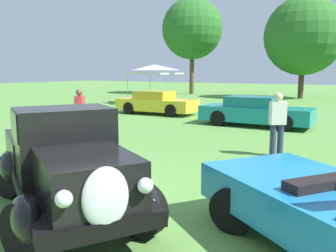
# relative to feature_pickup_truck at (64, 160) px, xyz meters

# --- Properties ---
(ground_plane) EXTENTS (120.00, 120.00, 0.00)m
(ground_plane) POSITION_rel_feature_pickup_truck_xyz_m (-0.01, 0.61, -0.86)
(ground_plane) COLOR #568C3D
(feature_pickup_truck) EXTENTS (4.41, 3.35, 1.70)m
(feature_pickup_truck) POSITION_rel_feature_pickup_truck_xyz_m (0.00, 0.00, 0.00)
(feature_pickup_truck) COLOR black
(feature_pickup_truck) RESTS_ON ground_plane
(show_car_yellow) EXTENTS (4.30, 1.95, 1.22)m
(show_car_yellow) POSITION_rel_feature_pickup_truck_xyz_m (-6.31, 11.74, -0.27)
(show_car_yellow) COLOR yellow
(show_car_yellow) RESTS_ON ground_plane
(show_car_teal) EXTENTS (4.54, 1.84, 1.22)m
(show_car_teal) POSITION_rel_feature_pickup_truck_xyz_m (-0.54, 10.53, -0.27)
(show_car_teal) COLOR teal
(show_car_teal) RESTS_ON ground_plane
(spectator_near_truck) EXTENTS (0.41, 0.47, 1.69)m
(spectator_near_truck) POSITION_rel_feature_pickup_truck_xyz_m (-4.30, 4.42, 0.05)
(spectator_near_truck) COLOR #9E998E
(spectator_near_truck) RESTS_ON ground_plane
(spectator_between_cars) EXTENTS (0.46, 0.43, 1.69)m
(spectator_between_cars) POSITION_rel_feature_pickup_truck_xyz_m (1.72, 5.68, 0.05)
(spectator_between_cars) COLOR #283351
(spectator_between_cars) RESTS_ON ground_plane
(canopy_tent_left_field) EXTENTS (2.97, 2.97, 2.71)m
(canopy_tent_left_field) POSITION_rel_feature_pickup_truck_xyz_m (-9.95, 16.84, 1.56)
(canopy_tent_left_field) COLOR #B7B7BC
(canopy_tent_left_field) RESTS_ON ground_plane
(treeline_far_left) EXTENTS (5.96, 5.96, 9.37)m
(treeline_far_left) POSITION_rel_feature_pickup_truck_xyz_m (-13.02, 27.84, 5.51)
(treeline_far_left) COLOR brown
(treeline_far_left) RESTS_ON ground_plane
(treeline_mid_left) EXTENTS (6.37, 6.37, 8.28)m
(treeline_mid_left) POSITION_rel_feature_pickup_truck_xyz_m (-2.34, 27.23, 4.22)
(treeline_mid_left) COLOR #47331E
(treeline_mid_left) RESTS_ON ground_plane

